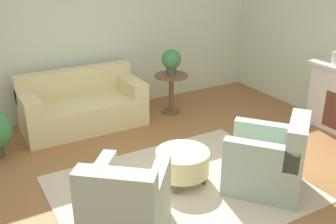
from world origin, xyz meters
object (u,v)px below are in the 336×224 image
Objects in this scene: ottoman_table at (182,162)px; armchair_right at (269,162)px; potted_plant_on_side_table at (171,60)px; couch at (83,107)px; armchair_left at (126,209)px; side_table at (171,87)px.

armchair_right is at bearing -38.27° from ottoman_table.
armchair_right is at bearing -94.37° from potted_plant_on_side_table.
armchair_right is at bearing -64.95° from couch.
armchair_right is at bearing 0.00° from armchair_left.
couch is at bearing 172.88° from side_table.
armchair_right is 2.56× the size of potted_plant_on_side_table.
armchair_left is 1.18m from ottoman_table.
armchair_right is 1.71× the size of ottoman_table.
couch is 1.68× the size of armchair_right.
potted_plant_on_side_table is (1.98, 2.58, 0.56)m from armchair_left.
side_table is at bearing -116.57° from potted_plant_on_side_table.
side_table is (0.98, 1.96, 0.19)m from ottoman_table.
armchair_left is at bearing 180.00° from armchair_right.
ottoman_table is at bearing -116.44° from potted_plant_on_side_table.
armchair_left is 1.71× the size of ottoman_table.
couch is at bearing 172.88° from potted_plant_on_side_table.
potted_plant_on_side_table is (0.98, 1.96, 0.65)m from ottoman_table.
ottoman_table is at bearing 31.64° from armchair_left.
couch is 4.31× the size of potted_plant_on_side_table.
armchair_left is at bearing -127.45° from side_table.
armchair_left is 1.00× the size of armchair_right.
side_table is at bearing 63.56° from ottoman_table.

